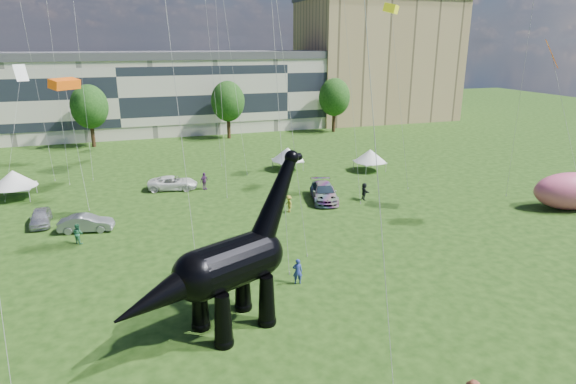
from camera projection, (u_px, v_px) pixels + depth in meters
name	position (u px, v px, depth m)	size (l,w,h in m)	color
ground	(288.00, 328.00, 25.83)	(220.00, 220.00, 0.00)	#16330C
terrace_row	(119.00, 97.00, 77.65)	(78.00, 11.00, 12.00)	beige
apartment_block	(376.00, 61.00, 93.46)	(28.00, 18.00, 22.00)	tan
tree_mid_left	(89.00, 103.00, 68.20)	(5.20, 5.20, 9.44)	#382314
tree_mid_right	(228.00, 98.00, 74.29)	(5.20, 5.20, 9.44)	#382314
tree_far_right	(334.00, 94.00, 79.77)	(5.20, 5.20, 9.44)	#382314
dinosaur_sculpture	(224.00, 269.00, 24.63)	(11.14, 6.27, 9.42)	black
car_silver	(40.00, 217.00, 40.12)	(1.56, 3.89, 1.32)	silver
car_grey	(86.00, 223.00, 38.74)	(1.46, 4.19, 1.38)	gray
car_white	(173.00, 183.00, 49.70)	(2.31, 5.01, 1.39)	white
car_dark	(324.00, 192.00, 46.23)	(2.29, 5.62, 1.63)	#595960
gazebo_near	(288.00, 154.00, 57.16)	(4.12, 4.12, 2.66)	white
gazebo_far	(370.00, 156.00, 56.55)	(4.05, 4.05, 2.59)	silver
gazebo_left	(14.00, 179.00, 46.40)	(4.31, 4.31, 2.85)	silver
inflatable_pink	(572.00, 191.00, 43.63)	(6.84, 3.42, 3.42)	#EB5B85
visitors	(192.00, 231.00, 36.81)	(42.83, 36.20, 1.84)	black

